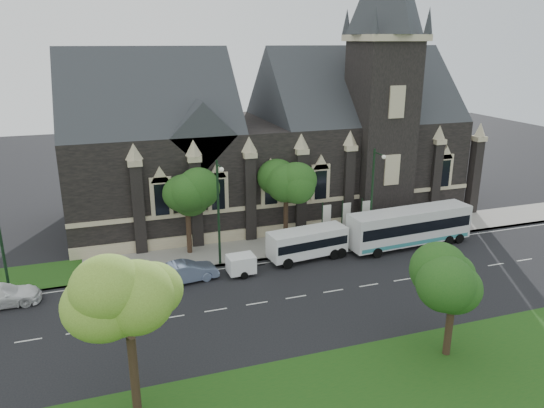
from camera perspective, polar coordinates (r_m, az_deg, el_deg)
name	(u,v)px	position (r m, az deg, el deg)	size (l,w,h in m)	color
ground	(296,297)	(38.19, 2.69, -10.31)	(160.00, 160.00, 0.00)	black
sidewalk	(258,249)	(46.28, -1.56, -4.99)	(80.00, 5.00, 0.15)	gray
museum	(278,139)	(54.00, 0.70, 7.30)	(40.00, 17.70, 29.90)	black
tree_park_near	(132,297)	(25.37, -15.35, -9.96)	(4.42, 4.42, 8.56)	black
tree_park_east	(455,282)	(31.73, 19.69, -8.21)	(3.40, 3.40, 6.28)	black
tree_walk_right	(288,181)	(46.47, 1.74, 2.60)	(4.08, 4.08, 7.80)	black
tree_walk_left	(189,191)	(44.29, -9.27, 1.49)	(3.91, 3.91, 7.64)	black
street_lamp_near	(373,192)	(46.30, 11.21, 1.29)	(0.36, 1.88, 9.00)	black
street_lamp_mid	(219,208)	(41.39, -5.94, -0.42)	(0.36, 1.88, 9.00)	black
banner_flag_left	(325,219)	(47.11, 5.93, -1.66)	(0.90, 0.10, 4.00)	black
banner_flag_center	(345,217)	(47.93, 8.12, -1.40)	(0.90, 0.10, 4.00)	black
banner_flag_right	(364,214)	(48.83, 10.22, -1.15)	(0.90, 0.10, 4.00)	black
tour_coach	(410,226)	(48.07, 15.10, -2.42)	(12.05, 3.40, 3.47)	silver
shuttle_bus	(308,242)	(43.91, 4.00, -4.24)	(7.11, 3.14, 2.66)	white
box_trailer	(241,264)	(41.17, -3.47, -6.69)	(3.14, 1.84, 1.66)	white
sedan	(186,272)	(40.66, -9.54, -7.45)	(1.72, 4.92, 1.62)	#7E90B6
car_far_red	(119,276)	(41.33, -16.68, -7.73)	(1.64, 4.08, 1.39)	maroon
car_far_white	(0,295)	(41.43, -28.08, -8.97)	(2.21, 5.44, 1.58)	white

